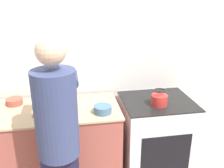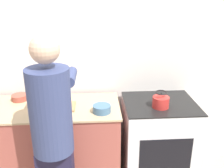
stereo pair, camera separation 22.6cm
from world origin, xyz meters
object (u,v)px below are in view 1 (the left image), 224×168
object	(u,v)px
kettle	(159,99)
bowl_prep	(14,102)
person	(58,137)
cutting_board	(54,110)
knife	(48,109)
oven	(155,140)

from	to	relation	value
kettle	bowl_prep	distance (m)	1.41
person	kettle	world-z (taller)	person
cutting_board	knife	distance (m)	0.05
oven	knife	size ratio (longest dim) A/B	3.78
oven	cutting_board	size ratio (longest dim) A/B	2.52
knife	kettle	xyz separation A→B (m)	(1.05, -0.06, 0.05)
cutting_board	knife	xyz separation A→B (m)	(-0.05, -0.00, 0.01)
oven	knife	bearing A→B (deg)	-177.92
person	cutting_board	world-z (taller)	person
cutting_board	kettle	bearing A→B (deg)	-3.63
cutting_board	bowl_prep	xyz separation A→B (m)	(-0.39, 0.21, 0.02)
kettle	oven	bearing A→B (deg)	76.33
kettle	bowl_prep	world-z (taller)	kettle
person	knife	bearing A→B (deg)	101.89
cutting_board	oven	bearing A→B (deg)	2.11
kettle	knife	bearing A→B (deg)	176.62
knife	bowl_prep	world-z (taller)	bowl_prep
oven	bowl_prep	bearing A→B (deg)	173.19
person	bowl_prep	size ratio (longest dim) A/B	10.74
cutting_board	kettle	size ratio (longest dim) A/B	2.35
oven	cutting_board	bearing A→B (deg)	-177.89
person	cutting_board	xyz separation A→B (m)	(-0.05, 0.48, 0.01)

